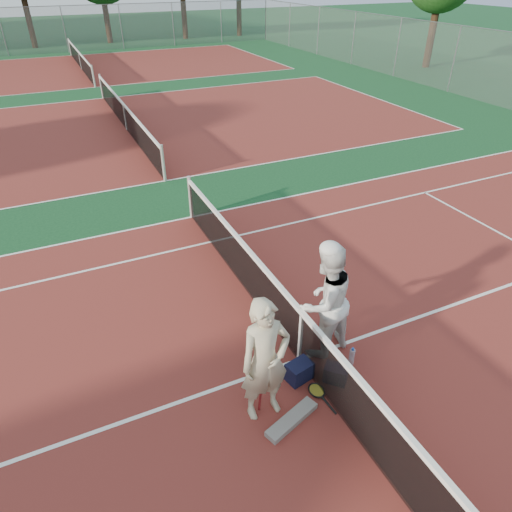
# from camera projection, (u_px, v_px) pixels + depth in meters

# --- Properties ---
(ground) EXTENTS (130.00, 130.00, 0.00)m
(ground) POSITION_uv_depth(u_px,v_px,m) (299.00, 360.00, 7.39)
(ground) COLOR #103E1E
(ground) RESTS_ON ground
(court_main) EXTENTS (23.77, 10.97, 0.01)m
(court_main) POSITION_uv_depth(u_px,v_px,m) (299.00, 360.00, 7.39)
(court_main) COLOR maroon
(court_main) RESTS_ON ground
(court_far_a) EXTENTS (23.77, 10.97, 0.01)m
(court_far_a) POSITION_uv_depth(u_px,v_px,m) (127.00, 130.00, 17.70)
(court_far_a) COLOR maroon
(court_far_a) RESTS_ON ground
(court_far_b) EXTENTS (23.77, 10.97, 0.01)m
(court_far_b) POSITION_uv_depth(u_px,v_px,m) (82.00, 69.00, 28.00)
(court_far_b) COLOR maroon
(court_far_b) RESTS_ON ground
(net_main) EXTENTS (0.10, 10.98, 1.02)m
(net_main) POSITION_uv_depth(u_px,v_px,m) (300.00, 336.00, 7.12)
(net_main) COLOR black
(net_main) RESTS_ON ground
(net_far_a) EXTENTS (0.10, 10.98, 1.02)m
(net_far_a) POSITION_uv_depth(u_px,v_px,m) (125.00, 117.00, 17.42)
(net_far_a) COLOR black
(net_far_a) RESTS_ON ground
(net_far_b) EXTENTS (0.10, 10.98, 1.02)m
(net_far_b) POSITION_uv_depth(u_px,v_px,m) (80.00, 60.00, 27.72)
(net_far_b) COLOR black
(net_far_b) RESTS_ON ground
(fence_back) EXTENTS (32.00, 0.06, 3.00)m
(fence_back) POSITION_uv_depth(u_px,v_px,m) (65.00, 30.00, 32.53)
(fence_back) COLOR slate
(fence_back) RESTS_ON ground
(player_a) EXTENTS (0.72, 0.47, 1.95)m
(player_a) POSITION_uv_depth(u_px,v_px,m) (265.00, 361.00, 6.04)
(player_a) COLOR #BEB293
(player_a) RESTS_ON ground
(player_b) EXTENTS (1.10, 0.94, 2.00)m
(player_b) POSITION_uv_depth(u_px,v_px,m) (325.00, 301.00, 7.08)
(player_b) COLOR white
(player_b) RESTS_ON ground
(racket_red) EXTENTS (0.34, 0.34, 0.58)m
(racket_red) POSITION_uv_depth(u_px,v_px,m) (262.00, 388.00, 6.53)
(racket_red) COLOR maroon
(racket_red) RESTS_ON ground
(racket_black_held) EXTENTS (0.46, 0.44, 0.51)m
(racket_black_held) POSITION_uv_depth(u_px,v_px,m) (333.00, 322.00, 7.80)
(racket_black_held) COLOR black
(racket_black_held) RESTS_ON ground
(racket_spare) EXTENTS (0.32, 0.62, 0.06)m
(racket_spare) POSITION_uv_depth(u_px,v_px,m) (317.00, 391.00, 6.82)
(racket_spare) COLOR black
(racket_spare) RESTS_ON ground
(sports_bag_navy) EXTENTS (0.44, 0.35, 0.31)m
(sports_bag_navy) POSITION_uv_depth(u_px,v_px,m) (299.00, 371.00, 6.98)
(sports_bag_navy) COLOR black
(sports_bag_navy) RESTS_ON ground
(sports_bag_purple) EXTENTS (0.41, 0.41, 0.28)m
(sports_bag_purple) POSITION_uv_depth(u_px,v_px,m) (336.00, 374.00, 6.96)
(sports_bag_purple) COLOR black
(sports_bag_purple) RESTS_ON ground
(net_cover_canvas) EXTENTS (0.90, 0.48, 0.09)m
(net_cover_canvas) POSITION_uv_depth(u_px,v_px,m) (292.00, 420.00, 6.37)
(net_cover_canvas) COLOR slate
(net_cover_canvas) RESTS_ON ground
(water_bottle) EXTENTS (0.09, 0.09, 0.30)m
(water_bottle) POSITION_uv_depth(u_px,v_px,m) (352.00, 357.00, 7.24)
(water_bottle) COLOR #C5E3FA
(water_bottle) RESTS_ON ground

